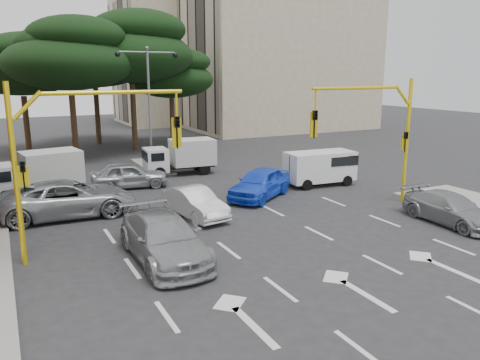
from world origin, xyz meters
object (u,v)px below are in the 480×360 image
(signal_mast_right, at_px, (380,125))
(signal_mast_left, at_px, (72,146))
(car_silver_cross_b, at_px, (129,175))
(car_silver_cross_a, at_px, (68,198))
(van_white, at_px, (320,168))
(car_silver_parked, at_px, (450,209))
(car_silver_wagon, at_px, (164,238))
(car_white_hatch, at_px, (195,203))
(box_truck_a, at_px, (35,175))
(street_lamp_center, at_px, (149,86))
(car_blue_compact, at_px, (260,183))
(box_truck_b, at_px, (180,157))

(signal_mast_right, height_order, signal_mast_left, same)
(signal_mast_right, relative_size, car_silver_cross_b, 1.42)
(car_silver_cross_a, bearing_deg, signal_mast_right, -107.78)
(car_silver_cross_a, xyz_separation_m, van_white, (13.56, -0.24, 0.17))
(car_silver_parked, bearing_deg, car_silver_wagon, 173.79)
(car_silver_cross_b, bearing_deg, car_silver_parked, -129.67)
(signal_mast_right, xyz_separation_m, car_silver_parked, (0.94, -3.47, -3.25))
(car_white_hatch, bearing_deg, box_truck_a, 122.35)
(street_lamp_center, height_order, car_blue_compact, street_lamp_center)
(car_silver_cross_a, bearing_deg, van_white, -88.18)
(street_lamp_center, distance_m, box_truck_a, 9.86)
(car_white_hatch, distance_m, car_silver_parked, 10.96)
(signal_mast_right, bearing_deg, street_lamp_center, 115.91)
(car_silver_cross_a, relative_size, box_truck_a, 1.23)
(signal_mast_left, xyz_separation_m, van_white, (13.85, 4.77, -2.91))
(car_white_hatch, height_order, car_blue_compact, car_blue_compact)
(car_silver_wagon, bearing_deg, car_blue_compact, 38.49)
(car_silver_cross_a, distance_m, box_truck_b, 9.71)
(signal_mast_right, distance_m, street_lamp_center, 15.65)
(box_truck_b, bearing_deg, van_white, -131.62)
(car_silver_cross_b, bearing_deg, signal_mast_right, -123.08)
(street_lamp_center, distance_m, van_white, 12.45)
(car_silver_wagon, relative_size, car_silver_cross_b, 1.24)
(car_silver_cross_b, relative_size, van_white, 1.08)
(car_blue_compact, relative_size, car_silver_wagon, 0.86)
(car_silver_wagon, bearing_deg, signal_mast_right, 8.55)
(car_silver_parked, bearing_deg, box_truck_b, 116.86)
(car_silver_wagon, distance_m, van_white, 13.08)
(car_silver_cross_a, bearing_deg, street_lamp_center, -33.03)
(car_silver_parked, bearing_deg, signal_mast_left, 168.69)
(signal_mast_right, bearing_deg, car_blue_compact, 137.43)
(car_blue_compact, height_order, car_silver_cross_b, car_blue_compact)
(signal_mast_right, distance_m, signal_mast_left, 13.61)
(car_silver_parked, bearing_deg, street_lamp_center, 116.00)
(street_lamp_center, xyz_separation_m, van_white, (7.05, -9.24, -4.45))
(car_white_hatch, bearing_deg, signal_mast_left, -164.38)
(car_blue_compact, bearing_deg, signal_mast_left, -102.33)
(signal_mast_right, height_order, car_silver_wagon, signal_mast_right)
(signal_mast_right, xyz_separation_m, car_silver_wagon, (-11.12, -1.71, -3.13))
(car_silver_wagon, height_order, van_white, van_white)
(box_truck_b, bearing_deg, car_silver_wagon, 162.48)
(car_silver_wagon, bearing_deg, van_white, 29.49)
(signal_mast_right, height_order, car_white_hatch, signal_mast_right)
(car_silver_cross_a, height_order, van_white, van_white)
(car_silver_parked, relative_size, box_truck_a, 0.93)
(box_truck_b, bearing_deg, car_silver_cross_a, 134.21)
(signal_mast_right, bearing_deg, car_silver_parked, -74.87)
(car_silver_cross_a, xyz_separation_m, car_silver_parked, (14.25, -8.48, -0.17))
(signal_mast_right, distance_m, box_truck_b, 12.88)
(van_white, bearing_deg, car_silver_parked, 9.71)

